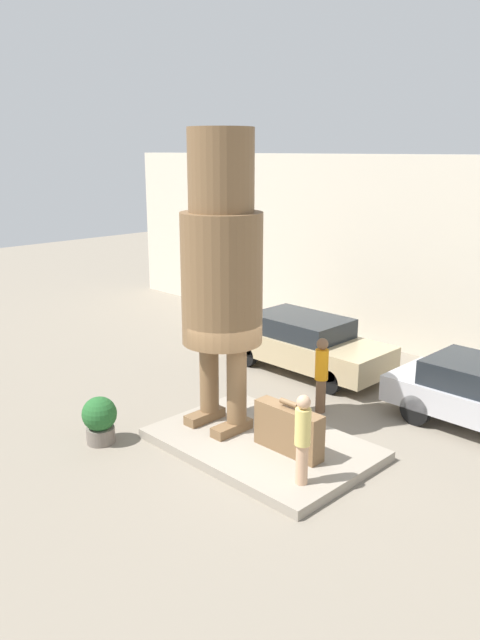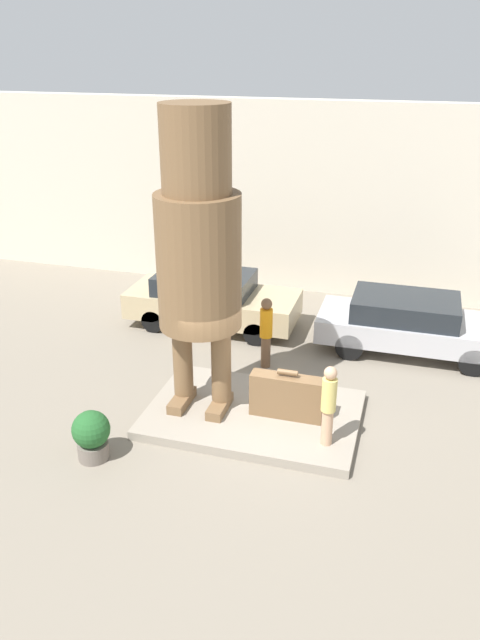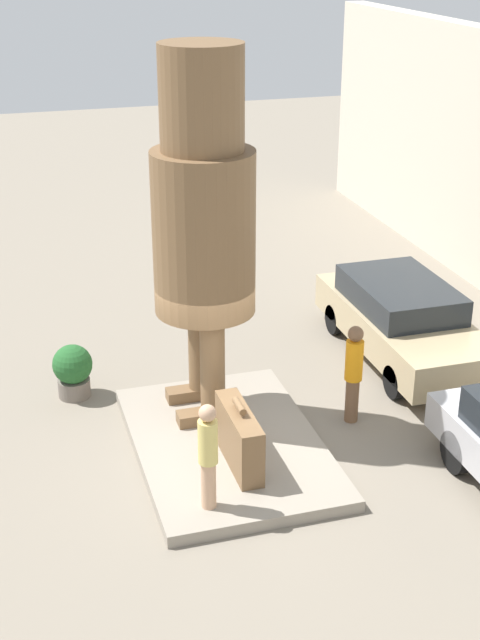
{
  "view_description": "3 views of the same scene",
  "coord_description": "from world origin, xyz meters",
  "px_view_note": "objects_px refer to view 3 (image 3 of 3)",
  "views": [
    {
      "loc": [
        7.96,
        -8.54,
        5.95
      ],
      "look_at": [
        -0.57,
        -0.07,
        2.65
      ],
      "focal_mm": 35.0,
      "sensor_mm": 36.0,
      "label": 1
    },
    {
      "loc": [
        2.89,
        -10.87,
        7.33
      ],
      "look_at": [
        -0.38,
        0.28,
        2.13
      ],
      "focal_mm": 35.0,
      "sensor_mm": 36.0,
      "label": 2
    },
    {
      "loc": [
        12.07,
        -3.35,
        7.97
      ],
      "look_at": [
        0.11,
        0.19,
        2.38
      ],
      "focal_mm": 50.0,
      "sensor_mm": 36.0,
      "label": 3
    }
  ],
  "objects_px": {
    "statue_figure": "(204,210)",
    "parked_car_tan": "(402,319)",
    "worker_hivis": "(354,370)",
    "planter_pot": "(73,370)",
    "giant_suitcase": "(239,437)",
    "tourist": "(208,452)"
  },
  "relations": [
    {
      "from": "worker_hivis",
      "to": "tourist",
      "type": "bearing_deg",
      "value": -57.19
    },
    {
      "from": "parked_car_tan",
      "to": "planter_pot",
      "type": "distance_m",
      "value": 6.47
    },
    {
      "from": "statue_figure",
      "to": "parked_car_tan",
      "type": "height_order",
      "value": "statue_figure"
    },
    {
      "from": "tourist",
      "to": "statue_figure",
      "type": "bearing_deg",
      "value": 166.05
    },
    {
      "from": "statue_figure",
      "to": "giant_suitcase",
      "type": "relative_size",
      "value": 4.07
    },
    {
      "from": "statue_figure",
      "to": "tourist",
      "type": "xyz_separation_m",
      "value": [
        2.77,
        -0.69,
        -2.69
      ]
    },
    {
      "from": "parked_car_tan",
      "to": "worker_hivis",
      "type": "xyz_separation_m",
      "value": [
        2.06,
        -1.93,
        0.18
      ]
    },
    {
      "from": "parked_car_tan",
      "to": "worker_hivis",
      "type": "bearing_deg",
      "value": -43.12
    },
    {
      "from": "tourist",
      "to": "worker_hivis",
      "type": "height_order",
      "value": "tourist"
    },
    {
      "from": "giant_suitcase",
      "to": "parked_car_tan",
      "type": "bearing_deg",
      "value": 125.93
    },
    {
      "from": "giant_suitcase",
      "to": "parked_car_tan",
      "type": "distance_m",
      "value": 5.28
    },
    {
      "from": "planter_pot",
      "to": "worker_hivis",
      "type": "distance_m",
      "value": 5.08
    },
    {
      "from": "parked_car_tan",
      "to": "giant_suitcase",
      "type": "bearing_deg",
      "value": -54.07
    },
    {
      "from": "giant_suitcase",
      "to": "planter_pot",
      "type": "bearing_deg",
      "value": -146.47
    },
    {
      "from": "giant_suitcase",
      "to": "planter_pot",
      "type": "height_order",
      "value": "giant_suitcase"
    },
    {
      "from": "giant_suitcase",
      "to": "tourist",
      "type": "bearing_deg",
      "value": -37.83
    },
    {
      "from": "giant_suitcase",
      "to": "tourist",
      "type": "height_order",
      "value": "tourist"
    },
    {
      "from": "giant_suitcase",
      "to": "worker_hivis",
      "type": "relative_size",
      "value": 0.84
    },
    {
      "from": "statue_figure",
      "to": "parked_car_tan",
      "type": "bearing_deg",
      "value": 106.46
    },
    {
      "from": "worker_hivis",
      "to": "giant_suitcase",
      "type": "bearing_deg",
      "value": -66.19
    },
    {
      "from": "tourist",
      "to": "parked_car_tan",
      "type": "distance_m",
      "value": 6.46
    },
    {
      "from": "statue_figure",
      "to": "planter_pot",
      "type": "bearing_deg",
      "value": -124.69
    }
  ]
}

